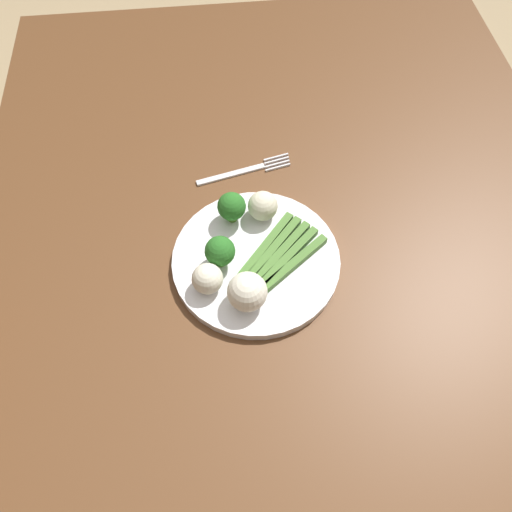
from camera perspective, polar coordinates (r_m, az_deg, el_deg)
The scene contains 10 objects.
ground_plane at distance 1.51m, azimuth 2.02°, elevation -14.33°, with size 6.00×6.00×0.02m, color tan.
dining_table at distance 0.89m, azimuth 3.31°, elevation -1.05°, with size 1.25×0.99×0.77m.
plate at distance 0.76m, azimuth -0.00°, elevation -0.50°, with size 0.25×0.25×0.01m, color white.
asparagus_bundle at distance 0.75m, azimuth 2.49°, elevation -0.04°, with size 0.14×0.15×0.01m.
broccoli_back_right at distance 0.73m, azimuth -4.05°, elevation 0.51°, with size 0.04×0.04×0.05m.
broccoli_back at distance 0.78m, azimuth -2.74°, elevation 5.52°, with size 0.04×0.04×0.05m.
cauliflower_near_fork at distance 0.70m, azimuth -0.98°, elevation -4.02°, with size 0.06×0.06×0.06m, color white.
cauliflower_near_center at distance 0.72m, azimuth -5.45°, elevation -2.54°, with size 0.04×0.04×0.04m, color silver.
cauliflower_outer_edge at distance 0.78m, azimuth 0.76°, elevation 5.62°, with size 0.05×0.05×0.05m, color beige.
fork at distance 0.88m, azimuth -1.22°, elevation 9.51°, with size 0.06×0.16×0.00m.
Camera 1 is at (0.45, -0.10, 1.43)m, focal length 35.79 mm.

